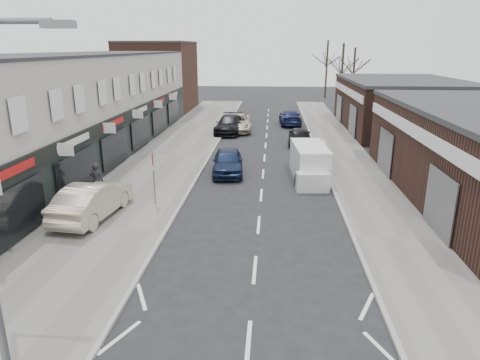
% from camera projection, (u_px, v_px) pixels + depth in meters
% --- Properties ---
extents(pavement_left, '(5.50, 64.00, 0.12)m').
position_uv_depth(pavement_left, '(171.00, 155.00, 30.85)').
color(pavement_left, slate).
rests_on(pavement_left, ground).
extents(pavement_right, '(3.50, 64.00, 0.12)m').
position_uv_depth(pavement_right, '(347.00, 159.00, 29.94)').
color(pavement_right, slate).
rests_on(pavement_right, ground).
extents(shop_terrace_left, '(8.00, 41.00, 7.10)m').
position_uv_depth(shop_terrace_left, '(58.00, 111.00, 27.92)').
color(shop_terrace_left, beige).
rests_on(shop_terrace_left, ground).
extents(brick_block_far, '(8.00, 10.00, 8.00)m').
position_uv_depth(brick_block_far, '(158.00, 77.00, 52.06)').
color(brick_block_far, '#4B2B20').
rests_on(brick_block_far, ground).
extents(right_unit_far, '(10.00, 16.00, 4.50)m').
position_uv_depth(right_unit_far, '(400.00, 106.00, 40.22)').
color(right_unit_far, '#331D17').
rests_on(right_unit_far, ground).
extents(tree_far_a, '(3.60, 3.60, 8.00)m').
position_uv_depth(tree_far_a, '(339.00, 109.00, 54.48)').
color(tree_far_a, '#382D26').
rests_on(tree_far_a, ground).
extents(tree_far_b, '(3.60, 3.60, 7.50)m').
position_uv_depth(tree_far_b, '(351.00, 103.00, 60.01)').
color(tree_far_b, '#382D26').
rests_on(tree_far_b, ground).
extents(tree_far_c, '(3.60, 3.60, 8.50)m').
position_uv_depth(tree_far_c, '(325.00, 98.00, 65.93)').
color(tree_far_c, '#382D26').
rests_on(tree_far_c, ground).
extents(warning_sign, '(0.12, 0.80, 2.70)m').
position_uv_depth(warning_sign, '(154.00, 163.00, 20.58)').
color(warning_sign, slate).
rests_on(warning_sign, pavement_left).
extents(white_van, '(2.16, 5.26, 1.99)m').
position_uv_depth(white_van, '(310.00, 163.00, 25.33)').
color(white_van, white).
rests_on(white_van, ground).
extents(sedan_on_pavement, '(2.26, 5.10, 1.63)m').
position_uv_depth(sedan_on_pavement, '(93.00, 200.00, 19.28)').
color(sedan_on_pavement, '#C2B19B').
rests_on(sedan_on_pavement, pavement_left).
extents(pedestrian, '(0.68, 0.46, 1.82)m').
position_uv_depth(pedestrian, '(97.00, 180.00, 21.83)').
color(pedestrian, black).
rests_on(pedestrian, pavement_left).
extents(parked_car_left_a, '(2.22, 4.68, 1.55)m').
position_uv_depth(parked_car_left_a, '(228.00, 161.00, 26.45)').
color(parked_car_left_a, '#121D3B').
rests_on(parked_car_left_a, ground).
extents(parked_car_left_b, '(2.49, 5.60, 1.60)m').
position_uv_depth(parked_car_left_b, '(229.00, 124.00, 38.89)').
color(parked_car_left_b, black).
rests_on(parked_car_left_b, ground).
extents(parked_car_left_c, '(3.02, 5.84, 1.58)m').
position_uv_depth(parked_car_left_c, '(237.00, 123.00, 39.83)').
color(parked_car_left_c, beige).
rests_on(parked_car_left_c, ground).
extents(parked_car_right_a, '(1.98, 4.66, 1.50)m').
position_uv_depth(parked_car_right_a, '(313.00, 149.00, 29.74)').
color(parked_car_right_a, silver).
rests_on(parked_car_right_a, ground).
extents(parked_car_right_b, '(1.90, 4.40, 1.48)m').
position_uv_depth(parked_car_right_b, '(300.00, 136.00, 34.17)').
color(parked_car_right_b, black).
rests_on(parked_car_right_b, ground).
extents(parked_car_right_c, '(2.27, 5.19, 1.48)m').
position_uv_depth(parked_car_right_c, '(290.00, 117.00, 43.18)').
color(parked_car_right_c, '#151B44').
rests_on(parked_car_right_c, ground).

